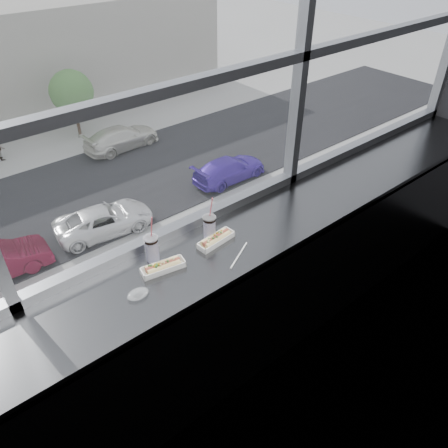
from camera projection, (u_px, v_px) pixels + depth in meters
wall_back_lower at (183, 294)px, 3.05m from camera, size 6.00×0.00×6.00m
window_glass at (159, 25)px, 2.03m from camera, size 6.00×0.00×6.00m
window_mullions at (162, 26)px, 2.02m from camera, size 6.00×0.08×2.40m
counter at (205, 258)px, 2.57m from camera, size 6.00×0.55×0.06m
counter_fascia at (232, 342)px, 2.72m from camera, size 6.00×0.04×1.04m
hotdog_tray_left at (163, 266)px, 2.43m from camera, size 0.26×0.13×0.06m
hotdog_tray_right at (216, 239)px, 2.63m from camera, size 0.26×0.11×0.06m
soda_cup_left at (152, 247)px, 2.46m from camera, size 0.08×0.08×0.30m
soda_cup_right at (209, 226)px, 2.63m from camera, size 0.08×0.08×0.29m
loose_straw at (239, 255)px, 2.54m from camera, size 0.23×0.12×0.01m
wrapper at (138, 294)px, 2.27m from camera, size 0.11×0.08×0.03m
plaza_near at (79, 425)px, 14.24m from camera, size 50.00×14.00×0.04m
car_far_c at (121, 134)px, 29.79m from camera, size 3.02×6.34×2.06m
car_near_d at (104, 216)px, 22.13m from camera, size 3.01×5.78×1.84m
car_near_e at (230, 166)px, 26.39m from camera, size 2.37×5.63×1.87m
tree_right at (71, 92)px, 30.34m from camera, size 3.04×3.04×4.74m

